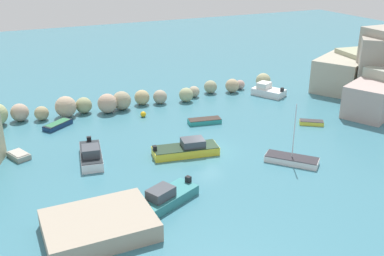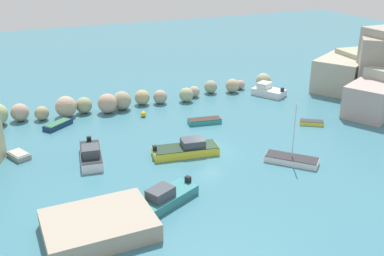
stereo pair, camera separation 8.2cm
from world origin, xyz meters
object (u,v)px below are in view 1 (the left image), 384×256
object	(u,v)px
moored_boat_6	(58,125)
moored_boat_3	(292,159)
moored_boat_5	(268,91)
moored_boat_8	(187,149)
moored_boat_4	(311,123)
moored_boat_1	(91,155)
stone_dock	(99,225)
moored_boat_7	(19,155)
channel_buoy	(143,114)
moored_boat_0	(205,121)
moored_boat_2	(165,198)

from	to	relation	value
moored_boat_6	moored_boat_3	bearing A→B (deg)	98.99
moored_boat_5	moored_boat_8	bearing A→B (deg)	96.74
moored_boat_5	moored_boat_4	bearing A→B (deg)	143.75
moored_boat_1	moored_boat_6	world-z (taller)	moored_boat_1
moored_boat_4	moored_boat_6	size ratio (longest dim) A/B	0.79
moored_boat_5	moored_boat_6	xyz separation A→B (m)	(-27.86, 0.09, -0.32)
moored_boat_6	moored_boat_8	distance (m)	16.14
moored_boat_4	moored_boat_8	size ratio (longest dim) A/B	0.42
stone_dock	moored_boat_7	bearing A→B (deg)	104.76
moored_boat_8	channel_buoy	bearing A→B (deg)	101.73
moored_boat_3	moored_boat_4	size ratio (longest dim) A/B	2.10
moored_boat_4	moored_boat_8	world-z (taller)	moored_boat_8
channel_buoy	moored_boat_1	world-z (taller)	moored_boat_1
stone_dock	moored_boat_4	world-z (taller)	stone_dock
stone_dock	moored_boat_3	bearing A→B (deg)	10.26
moored_boat_0	moored_boat_3	xyz separation A→B (m)	(2.92, -12.49, 0.06)
stone_dock	moored_boat_1	world-z (taller)	moored_boat_1
stone_dock	moored_boat_6	bearing A→B (deg)	88.13
moored_boat_6	moored_boat_7	bearing A→B (deg)	17.79
stone_dock	moored_boat_0	distance (m)	22.70
moored_boat_2	moored_boat_8	bearing A→B (deg)	-150.09
moored_boat_5	moored_boat_6	bearing A→B (deg)	61.44
stone_dock	channel_buoy	distance (m)	23.37
moored_boat_5	moored_boat_7	xyz separation A→B (m)	(-32.59, -6.40, -0.34)
moored_boat_3	moored_boat_7	world-z (taller)	moored_boat_3
moored_boat_5	moored_boat_7	size ratio (longest dim) A/B	1.81
stone_dock	moored_boat_5	distance (m)	35.86
moored_boat_3	moored_boat_7	distance (m)	25.95
moored_boat_6	moored_boat_7	distance (m)	8.03
stone_dock	moored_boat_6	world-z (taller)	stone_dock
moored_boat_2	moored_boat_8	distance (m)	9.31
moored_boat_1	moored_boat_6	size ratio (longest dim) A/B	1.62
moored_boat_0	moored_boat_2	world-z (taller)	moored_boat_2
moored_boat_3	moored_boat_5	bearing A→B (deg)	110.70
moored_boat_1	stone_dock	bearing A→B (deg)	-0.56
moored_boat_3	moored_boat_7	bearing A→B (deg)	-158.85
channel_buoy	moored_boat_3	bearing A→B (deg)	-63.74
moored_boat_6	moored_boat_8	bearing A→B (deg)	93.13
channel_buoy	moored_boat_8	bearing A→B (deg)	-87.84
moored_boat_8	moored_boat_6	bearing A→B (deg)	138.82
moored_boat_0	moored_boat_1	distance (m)	14.66
moored_boat_1	moored_boat_8	bearing A→B (deg)	84.36
stone_dock	moored_boat_4	xyz separation A→B (m)	(27.02, 10.47, -0.43)
moored_boat_5	moored_boat_6	world-z (taller)	moored_boat_5
channel_buoy	moored_boat_5	bearing A→B (deg)	2.48
moored_boat_7	moored_boat_0	bearing A→B (deg)	-110.83
channel_buoy	moored_boat_1	distance (m)	12.43
moored_boat_7	moored_boat_4	bearing A→B (deg)	-121.52
channel_buoy	moored_boat_8	world-z (taller)	moored_boat_8
moored_boat_4	moored_boat_5	bearing A→B (deg)	-63.16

